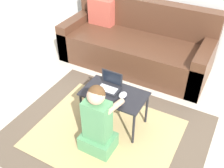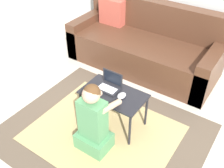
# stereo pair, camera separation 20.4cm
# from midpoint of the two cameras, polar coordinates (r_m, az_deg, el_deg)

# --- Properties ---
(ground_plane) EXTENTS (16.00, 16.00, 0.00)m
(ground_plane) POSITION_cam_midpoint_polar(r_m,az_deg,el_deg) (2.84, -3.69, -7.96)
(ground_plane) COLOR beige
(area_rug) EXTENTS (1.94, 1.58, 0.01)m
(area_rug) POSITION_cam_midpoint_polar(r_m,az_deg,el_deg) (2.71, -3.63, -10.78)
(area_rug) COLOR brown
(area_rug) RESTS_ON ground_plane
(couch) EXTENTS (1.98, 0.83, 0.82)m
(couch) POSITION_cam_midpoint_polar(r_m,az_deg,el_deg) (3.60, 3.55, 8.49)
(couch) COLOR #4C2D1E
(couch) RESTS_ON ground_plane
(laptop_desk) EXTENTS (0.63, 0.37, 0.40)m
(laptop_desk) POSITION_cam_midpoint_polar(r_m,az_deg,el_deg) (2.57, -1.80, -2.88)
(laptop_desk) COLOR black
(laptop_desk) RESTS_ON ground_plane
(laptop) EXTENTS (0.23, 0.16, 0.17)m
(laptop) POSITION_cam_midpoint_polar(r_m,az_deg,el_deg) (2.58, -2.88, -0.53)
(laptop) COLOR #232328
(laptop) RESTS_ON laptop_desk
(computer_mouse) EXTENTS (0.07, 0.10, 0.04)m
(computer_mouse) POSITION_cam_midpoint_polar(r_m,az_deg,el_deg) (2.49, 0.03, -2.48)
(computer_mouse) COLOR silver
(computer_mouse) RESTS_ON laptop_desk
(person_seated) EXTENTS (0.31, 0.39, 0.74)m
(person_seated) POSITION_cam_midpoint_polar(r_m,az_deg,el_deg) (2.36, -5.64, -8.51)
(person_seated) COLOR #518E5B
(person_seated) RESTS_ON ground_plane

